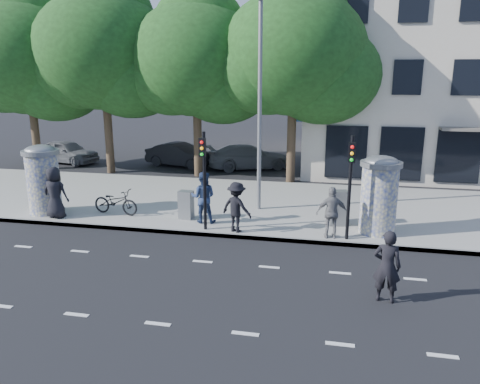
% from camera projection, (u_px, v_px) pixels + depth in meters
% --- Properties ---
extents(ground, '(120.00, 120.00, 0.00)m').
position_uv_depth(ground, '(188.00, 282.00, 12.54)').
color(ground, black).
rests_on(ground, ground).
extents(sidewalk, '(40.00, 8.00, 0.15)m').
position_uv_depth(sidewalk, '(243.00, 204.00, 19.63)').
color(sidewalk, gray).
rests_on(sidewalk, ground).
extents(curb, '(40.00, 0.10, 0.16)m').
position_uv_depth(curb, '(220.00, 235.00, 15.89)').
color(curb, slate).
rests_on(curb, ground).
extents(lane_dash_near, '(32.00, 0.12, 0.01)m').
position_uv_depth(lane_dash_near, '(158.00, 324.00, 10.46)').
color(lane_dash_near, silver).
rests_on(lane_dash_near, ground).
extents(lane_dash_far, '(32.00, 0.12, 0.01)m').
position_uv_depth(lane_dash_far, '(203.00, 262.00, 13.87)').
color(lane_dash_far, silver).
rests_on(lane_dash_far, ground).
extents(ad_column_left, '(1.36, 1.36, 2.65)m').
position_uv_depth(ad_column_left, '(43.00, 178.00, 17.84)').
color(ad_column_left, beige).
rests_on(ad_column_left, sidewalk).
extents(ad_column_right, '(1.36, 1.36, 2.65)m').
position_uv_depth(ad_column_right, '(379.00, 193.00, 15.59)').
color(ad_column_right, beige).
rests_on(ad_column_right, sidewalk).
extents(traffic_pole_near, '(0.22, 0.31, 3.40)m').
position_uv_depth(traffic_pole_near, '(204.00, 171.00, 15.70)').
color(traffic_pole_near, black).
rests_on(traffic_pole_near, sidewalk).
extents(traffic_pole_far, '(0.22, 0.31, 3.40)m').
position_uv_depth(traffic_pole_far, '(350.00, 177.00, 14.75)').
color(traffic_pole_far, black).
rests_on(traffic_pole_far, sidewalk).
extents(street_lamp, '(0.25, 0.93, 8.00)m').
position_uv_depth(street_lamp, '(260.00, 90.00, 17.47)').
color(street_lamp, slate).
rests_on(street_lamp, sidewalk).
extents(tree_far_left, '(7.20, 7.20, 9.26)m').
position_uv_depth(tree_far_left, '(27.00, 58.00, 25.39)').
color(tree_far_left, '#38281C').
rests_on(tree_far_left, ground).
extents(tree_mid_left, '(7.20, 7.20, 9.57)m').
position_uv_depth(tree_mid_left, '(103.00, 51.00, 24.43)').
color(tree_mid_left, '#38281C').
rests_on(tree_mid_left, ground).
extents(tree_near_left, '(6.80, 6.80, 8.97)m').
position_uv_depth(tree_near_left, '(196.00, 59.00, 23.74)').
color(tree_near_left, '#38281C').
rests_on(tree_near_left, ground).
extents(tree_center, '(7.00, 7.00, 9.30)m').
position_uv_depth(tree_center, '(294.00, 53.00, 22.32)').
color(tree_center, '#38281C').
rests_on(tree_center, ground).
extents(ped_a, '(0.94, 0.62, 1.93)m').
position_uv_depth(ped_a, '(55.00, 193.00, 17.34)').
color(ped_a, black).
rests_on(ped_a, sidewalk).
extents(ped_c, '(0.97, 0.79, 1.87)m').
position_uv_depth(ped_c, '(203.00, 197.00, 16.81)').
color(ped_c, navy).
rests_on(ped_c, sidewalk).
extents(ped_d, '(1.28, 1.01, 1.73)m').
position_uv_depth(ped_d, '(236.00, 207.00, 15.84)').
color(ped_d, black).
rests_on(ped_d, sidewalk).
extents(ped_e, '(1.09, 0.74, 1.72)m').
position_uv_depth(ped_e, '(332.00, 213.00, 15.22)').
color(ped_e, slate).
rests_on(ped_e, sidewalk).
extents(man_road, '(0.71, 0.51, 1.83)m').
position_uv_depth(man_road, '(387.00, 266.00, 11.29)').
color(man_road, black).
rests_on(man_road, ground).
extents(bicycle, '(0.88, 1.93, 0.98)m').
position_uv_depth(bicycle, '(116.00, 202.00, 17.87)').
color(bicycle, black).
rests_on(bicycle, sidewalk).
extents(cabinet_left, '(0.55, 0.43, 1.06)m').
position_uv_depth(cabinet_left, '(186.00, 205.00, 17.32)').
color(cabinet_left, slate).
rests_on(cabinet_left, sidewalk).
extents(cabinet_right, '(0.67, 0.54, 1.25)m').
position_uv_depth(cabinet_right, '(338.00, 208.00, 16.58)').
color(cabinet_right, slate).
rests_on(cabinet_right, sidewalk).
extents(car_left, '(2.52, 4.38, 1.40)m').
position_uv_depth(car_left, '(67.00, 152.00, 28.58)').
color(car_left, '#5C5E63').
rests_on(car_left, ground).
extents(car_mid, '(2.47, 4.40, 1.37)m').
position_uv_depth(car_mid, '(180.00, 155.00, 27.55)').
color(car_mid, black).
rests_on(car_mid, ground).
extents(car_right, '(3.72, 5.12, 1.38)m').
position_uv_depth(car_right, '(249.00, 157.00, 26.91)').
color(car_right, slate).
rests_on(car_right, ground).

